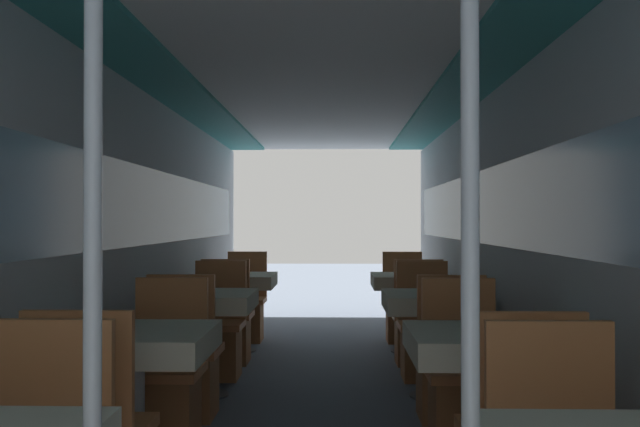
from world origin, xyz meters
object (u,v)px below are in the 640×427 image
Objects in this scene: dining_table_left_3 at (238,284)px; dining_table_left_2 at (204,306)px; chair_right_near_3 at (416,331)px; chair_left_far_2 at (217,342)px; chair_right_far_1 at (464,397)px; dining_table_right_2 at (435,307)px; chair_right_far_3 at (404,314)px; chair_left_far_1 at (165,395)px; chair_right_far_2 at (424,342)px; support_pole_left_0 at (93,294)px; dining_table_right_3 at (410,285)px; chair_right_near_2 at (448,374)px; dining_table_left_1 at (135,350)px; chair_left_far_3 at (245,313)px; support_pole_right_0 at (470,295)px; chair_left_near_2 at (186,373)px; dining_table_right_1 at (486,351)px; chair_left_near_3 at (228,331)px.

dining_table_left_2 is at bearing -90.00° from dining_table_left_3.
chair_left_far_2 is at bearing -161.11° from chair_right_near_3.
dining_table_right_2 is (0.00, 1.16, 0.36)m from chair_right_far_1.
chair_right_far_3 is (1.66, 0.59, -0.36)m from dining_table_left_3.
chair_right_far_2 is at bearing -133.50° from chair_left_far_1.
dining_table_left_2 is at bearing 90.00° from chair_left_far_2.
dining_table_right_3 is at bearing 76.50° from support_pole_left_0.
chair_right_near_3 is (0.00, 1.74, 0.00)m from chair_right_near_2.
chair_right_far_2 is at bearing 54.65° from dining_table_left_1.
chair_right_near_3 is at bearing 144.56° from chair_left_far_3.
support_pole_right_0 is at bearing 107.13° from chair_left_far_2.
support_pole_left_0 is 3.04m from chair_left_near_2.
chair_right_far_3 is (0.00, 2.92, 0.00)m from chair_right_near_2.
chair_right_far_3 is at bearing 19.59° from dining_table_left_3.
chair_right_far_3 reaches higher than dining_table_right_1.
chair_left_far_1 reaches higher than dining_table_left_3.
chair_left_near_3 is 1.00× the size of chair_right_far_3.
chair_right_far_3 is at bearing 90.00° from dining_table_right_2.
dining_table_left_1 is at bearing -90.00° from dining_table_left_3.
dining_table_right_1 is (1.26, 1.74, -0.44)m from support_pole_left_0.
chair_right_far_3 is at bearing -90.00° from chair_right_far_2.
chair_right_far_1 is at bearing -180.00° from chair_left_far_1.
chair_left_near_2 is 1.25× the size of dining_table_left_3.
chair_right_far_2 is (1.66, -1.74, 0.00)m from chair_left_far_3.
dining_table_left_2 is at bearing 90.00° from chair_left_near_2.
chair_right_far_3 is (0.40, 5.82, -0.80)m from support_pole_right_0.
support_pole_right_0 is (1.26, -5.23, 0.44)m from dining_table_left_3.
dining_table_left_1 is at bearing -145.08° from chair_right_near_2.
chair_left_far_3 is 1.00× the size of chair_right_far_3.
chair_left_far_2 is 0.57m from chair_left_near_3.
dining_table_right_2 is (1.66, -1.74, 0.00)m from dining_table_left_3.
dining_table_left_1 is at bearing -133.50° from dining_table_right_2.
chair_left_near_2 is at bearing 35.44° from chair_right_far_2.
chair_right_near_2 reaches higher than dining_table_right_3.
chair_left_far_3 is at bearing 90.00° from dining_table_left_2.
chair_right_far_3 is at bearing 86.08° from support_pole_right_0.
dining_table_left_1 is 0.80× the size of chair_right_far_1.
chair_left_far_2 is (0.00, 0.59, -0.36)m from dining_table_left_2.
chair_left_near_2 is at bearing -133.50° from chair_right_near_3.
chair_right_far_2 is 1.00× the size of chair_right_far_3.
chair_left_far_3 is (0.00, 1.18, 0.00)m from chair_left_near_3.
chair_right_near_2 and chair_right_far_3 have the same top height.
chair_left_near_2 is at bearing 180.00° from chair_right_near_2.
chair_right_far_2 is at bearing 90.00° from chair_right_far_3.
chair_left_near_2 is (0.00, -0.59, -0.36)m from dining_table_left_2.
support_pole_left_0 is at bearing -109.81° from dining_table_right_2.
chair_left_near_2 reaches higher than dining_table_left_1.
chair_left_far_1 is 1.66m from chair_right_far_1.
chair_left_far_2 is at bearing 95.58° from support_pole_left_0.
chair_left_far_3 is at bearing 90.00° from chair_left_near_2.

